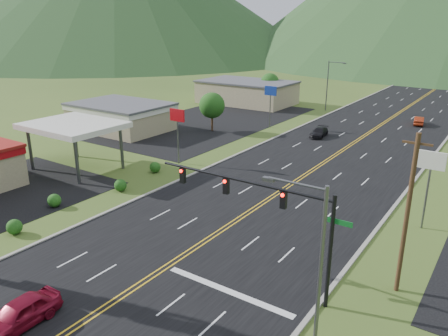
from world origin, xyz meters
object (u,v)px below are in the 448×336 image
Objects in this scene: gas_canopy at (74,127)px; streetlight_east at (315,261)px; car_red_near at (19,314)px; car_red_far at (419,121)px; streetlight_west at (329,82)px; car_dark_mid at (319,133)px; traffic_signal at (268,207)px.

streetlight_east is at bearing -19.88° from gas_canopy.
car_red_near is 64.34m from car_red_far.
streetlight_west is at bearing 95.69° from car_red_near.
car_dark_mid is (-16.42, 40.74, -4.55)m from streetlight_east.
streetlight_east is at bearing 25.09° from car_red_near.
streetlight_west is 17.50m from car_red_far.
gas_canopy is 2.47× the size of car_red_far.
car_dark_mid is (-11.73, 36.75, -4.69)m from traffic_signal.
traffic_signal is 58.88m from streetlight_west.
streetlight_west reaches higher than car_dark_mid.
streetlight_east is 64.21m from streetlight_west.
car_red_near is 1.05× the size of car_dark_mid.
streetlight_west reaches higher than traffic_signal.
traffic_signal is at bearing 139.61° from streetlight_east.
gas_canopy is 2.18× the size of car_red_near.
streetlight_west is 2.23× the size of car_red_far.
gas_canopy reaches higher than car_red_far.
gas_canopy is at bearing 160.12° from streetlight_east.
car_dark_mid is (6.44, -19.26, -4.55)m from streetlight_west.
traffic_signal is at bearing -15.70° from gas_canopy.
streetlight_west reaches higher than car_red_near.
streetlight_east reaches higher than traffic_signal.
streetlight_west is (-22.86, 60.00, 0.00)m from streetlight_east.
car_red_far is at bearing 51.70° from car_dark_mid.
streetlight_west reaches higher than gas_canopy.
gas_canopy is at bearing -126.30° from car_dark_mid.
gas_canopy is 27.55m from car_red_near.
streetlight_west is at bearing 107.97° from traffic_signal.
car_red_far is at bearing 81.25° from car_red_near.
streetlight_east is 44.16m from car_dark_mid.
traffic_signal is 29.59m from gas_canopy.
traffic_signal is at bearing -72.03° from streetlight_west.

